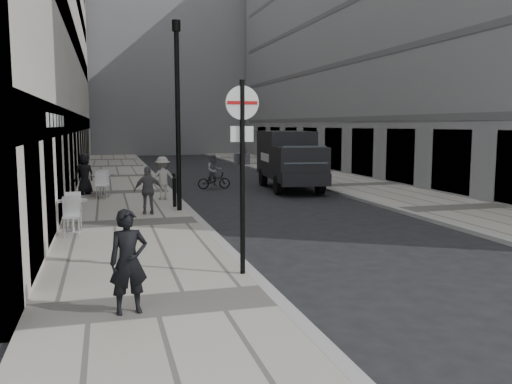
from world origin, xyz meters
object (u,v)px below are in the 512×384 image
Objects in this scene: cyclist at (214,175)px; walking_man at (128,262)px; panel_van at (289,157)px; sign_post at (242,151)px; lamppost at (178,106)px.

walking_man is at bearing -103.28° from cyclist.
walking_man is 0.27× the size of panel_van.
sign_post reaches higher than walking_man.
walking_man is 0.26× the size of lamppost.
cyclist is at bearing 81.47° from sign_post.
cyclist is at bearing 69.46° from lamppost.
lamppost is at bearing -108.37° from cyclist.
panel_van is 3.62× the size of cyclist.
lamppost reaches higher than sign_post.
walking_man is 0.98× the size of cyclist.
sign_post is 15.16m from cyclist.
sign_post reaches higher than panel_van.
sign_post reaches higher than cyclist.
walking_man is 17.44m from panel_van.
panel_van is at bearing 54.08° from walking_man.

